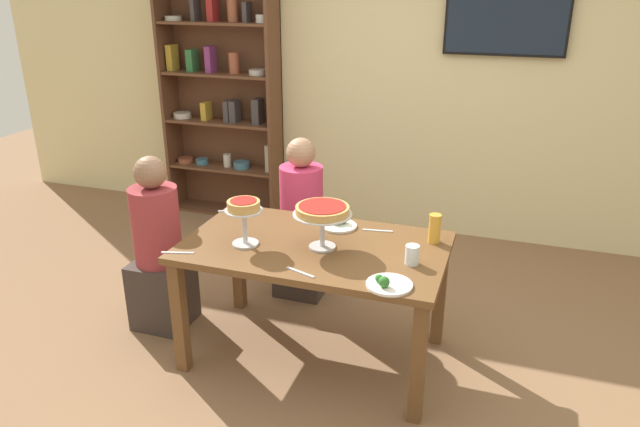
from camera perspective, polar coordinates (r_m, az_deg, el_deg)
name	(u,v)px	position (r m, az deg, el deg)	size (l,w,h in m)	color
ground_plane	(315,354)	(3.74, -0.50, -13.32)	(12.00, 12.00, 0.00)	#846042
rear_partition	(399,71)	(5.24, 7.57, 13.36)	(8.00, 0.12, 2.80)	beige
dining_table	(314,260)	(3.41, -0.54, -4.45)	(1.48, 0.87, 0.74)	brown
bookshelf	(222,95)	(5.65, -9.33, 11.12)	(1.10, 0.30, 2.21)	brown
television	(506,20)	(5.01, 17.42, 17.26)	(0.93, 0.05, 0.54)	black
diner_head_west	(159,256)	(3.94, -15.14, -3.93)	(0.34, 0.34, 1.15)	#382D28
diner_far_left	(302,229)	(4.20, -1.76, -1.48)	(0.34, 0.34, 1.15)	#382D28
deep_dish_pizza_stand	(322,213)	(3.25, 0.23, 0.05)	(0.33, 0.33, 0.25)	silver
personal_pizza_stand	(244,211)	(3.32, -7.31, 0.22)	(0.21, 0.21, 0.27)	silver
salad_plate_near_diner	(387,284)	(2.94, 6.48, -6.70)	(0.23, 0.23, 0.07)	white
salad_plate_far_diner	(339,224)	(3.60, 1.84, -0.98)	(0.22, 0.22, 0.07)	white
beer_glass_amber_tall	(435,228)	(3.43, 10.92, -1.42)	(0.07, 0.07, 0.17)	gold
water_glass_clear_near	(412,255)	(3.16, 8.82, -3.93)	(0.07, 0.07, 0.11)	white
cutlery_fork_near	(178,253)	(3.36, -13.48, -3.66)	(0.18, 0.02, 0.01)	silver
cutlery_knife_near	(378,231)	(3.56, 5.55, -1.63)	(0.18, 0.02, 0.01)	silver
cutlery_fork_far	(300,272)	(3.06, -1.89, -5.64)	(0.18, 0.02, 0.01)	silver
cutlery_knife_far	(232,211)	(3.88, -8.43, 0.25)	(0.18, 0.02, 0.01)	silver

